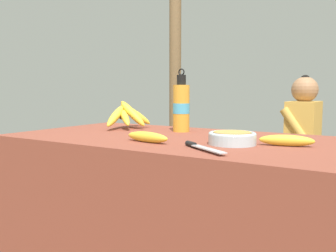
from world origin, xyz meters
TOP-DOWN VIEW (x-y plane):
  - market_counter at (0.00, 0.00)m, footprint 1.49×0.78m
  - banana_bunch_ripe at (-0.41, 0.17)m, footprint 0.19×0.36m
  - serving_bowl at (0.29, -0.08)m, footprint 0.18×0.18m
  - water_bottle at (-0.08, 0.19)m, footprint 0.08×0.08m
  - loose_banana_front at (-0.02, -0.20)m, footprint 0.22×0.07m
  - loose_banana_side at (0.48, -0.01)m, footprint 0.20×0.09m
  - knife at (0.24, -0.25)m, footprint 0.21×0.15m
  - wooden_bench at (-0.01, 1.41)m, footprint 1.65×0.32m
  - seated_vendor at (0.22, 1.38)m, footprint 0.40×0.39m
  - banana_bunch_green at (-0.43, 1.41)m, footprint 0.18×0.31m
  - support_post_near at (-0.98, 1.64)m, footprint 0.11×0.11m

SIDE VIEW (x-z plane):
  - wooden_bench at x=-0.01m, z-range 0.15..0.59m
  - market_counter at x=0.00m, z-range 0.00..0.76m
  - banana_bunch_green at x=-0.43m, z-range 0.44..0.57m
  - seated_vendor at x=0.22m, z-range 0.09..1.17m
  - knife at x=0.24m, z-range 0.76..0.78m
  - loose_banana_front at x=-0.02m, z-range 0.76..0.81m
  - loose_banana_side at x=0.48m, z-range 0.76..0.81m
  - serving_bowl at x=0.29m, z-range 0.77..0.82m
  - banana_bunch_ripe at x=-0.41m, z-range 0.76..0.92m
  - water_bottle at x=-0.08m, z-range 0.73..1.04m
  - support_post_near at x=-0.98m, z-range 0.00..2.29m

